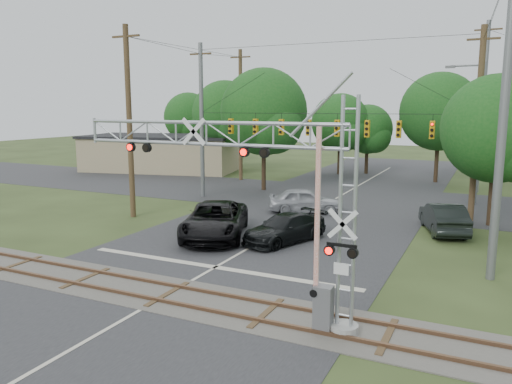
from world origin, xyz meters
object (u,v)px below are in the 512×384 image
at_px(car_dark, 285,228).
at_px(sedan_silver, 305,201).
at_px(pickup_black, 215,220).
at_px(streetlight, 477,126).
at_px(crossing_gantry, 255,185).
at_px(commercial_building, 162,153).
at_px(traffic_signal_span, 335,125).

xyz_separation_m(car_dark, sedan_silver, (-1.52, 7.25, 0.09)).
relative_size(pickup_black, streetlight, 0.67).
relative_size(pickup_black, car_dark, 1.33).
bearing_deg(pickup_black, sedan_silver, 52.99).
xyz_separation_m(sedan_silver, streetlight, (9.73, 7.97, 4.73)).
height_order(pickup_black, sedan_silver, pickup_black).
height_order(pickup_black, car_dark, pickup_black).
distance_m(crossing_gantry, commercial_building, 40.16).
bearing_deg(crossing_gantry, commercial_building, 130.24).
bearing_deg(pickup_black, car_dark, -11.20).
bearing_deg(sedan_silver, crossing_gantry, 172.79).
distance_m(car_dark, sedan_silver, 7.41).
distance_m(traffic_signal_span, pickup_black, 11.62).
bearing_deg(streetlight, traffic_signal_span, -145.22).
xyz_separation_m(crossing_gantry, car_dark, (-2.64, 9.03, -3.70)).
xyz_separation_m(traffic_signal_span, commercial_building, (-22.99, 12.23, -3.77)).
xyz_separation_m(crossing_gantry, streetlight, (5.57, 24.24, 1.11)).
bearing_deg(car_dark, pickup_black, -148.35).
bearing_deg(streetlight, sedan_silver, -140.69).
relative_size(crossing_gantry, commercial_building, 0.57).
relative_size(traffic_signal_span, commercial_building, 1.09).
xyz_separation_m(car_dark, commercial_building, (-23.25, 21.57, 1.19)).
bearing_deg(commercial_building, car_dark, -55.27).
height_order(crossing_gantry, traffic_signal_span, traffic_signal_span).
distance_m(traffic_signal_span, streetlight, 10.31).
distance_m(sedan_silver, commercial_building, 26.05).
height_order(pickup_black, streetlight, streetlight).
height_order(crossing_gantry, car_dark, crossing_gantry).
xyz_separation_m(traffic_signal_span, sedan_silver, (-1.26, -2.09, -4.88)).
xyz_separation_m(traffic_signal_span, streetlight, (8.47, 5.88, -0.16)).
bearing_deg(traffic_signal_span, car_dark, -88.40).
relative_size(traffic_signal_span, sedan_silver, 4.08).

